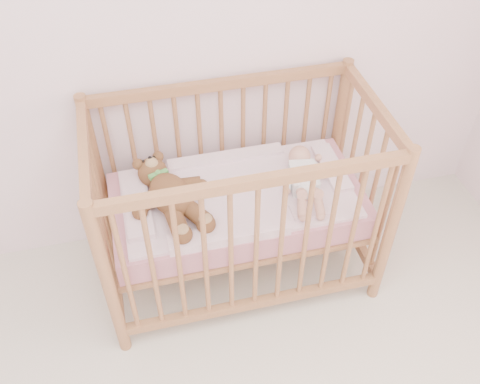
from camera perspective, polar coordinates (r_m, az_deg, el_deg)
name	(u,v)px	position (r m, az deg, el deg)	size (l,w,h in m)	color
wall_back	(115,12)	(2.42, -13.23, 18.22)	(4.00, 0.02, 2.70)	silver
crib	(238,203)	(2.63, -0.26, -1.14)	(1.36, 0.76, 1.00)	#B7764D
mattress	(238,205)	(2.64, -0.26, -1.37)	(1.22, 0.62, 0.13)	#CE808D
blanket	(238,194)	(2.58, -0.26, -0.20)	(1.10, 0.58, 0.06)	pink
baby	(304,174)	(2.59, 6.85, 1.88)	(0.24, 0.49, 0.12)	white
teddy_bear	(171,195)	(2.48, -7.39, -0.34)	(0.40, 0.57, 0.16)	brown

